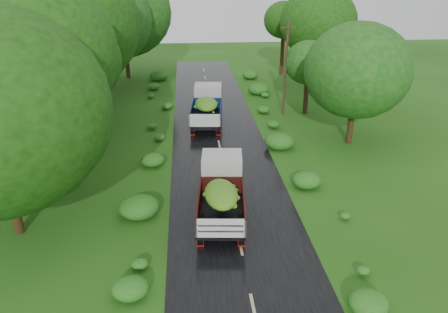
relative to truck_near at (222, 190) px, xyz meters
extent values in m
plane|color=#204D10|center=(0.62, -6.65, -1.43)|extent=(120.00, 120.00, 0.00)
cube|color=black|center=(0.62, -1.65, -1.42)|extent=(6.50, 80.00, 0.02)
cube|color=#BFB78C|center=(0.62, -6.65, -1.41)|extent=(0.12, 1.60, 0.00)
cube|color=#BFB78C|center=(0.62, -2.65, -1.41)|extent=(0.12, 1.60, 0.00)
cube|color=#BFB78C|center=(0.62, 1.35, -1.41)|extent=(0.12, 1.60, 0.00)
cube|color=#BFB78C|center=(0.62, 5.35, -1.41)|extent=(0.12, 1.60, 0.00)
cube|color=#BFB78C|center=(0.62, 9.35, -1.41)|extent=(0.12, 1.60, 0.00)
cube|color=#BFB78C|center=(0.62, 13.35, -1.41)|extent=(0.12, 1.60, 0.00)
cube|color=#BFB78C|center=(0.62, 17.35, -1.41)|extent=(0.12, 1.60, 0.00)
cube|color=#BFB78C|center=(0.62, 21.35, -1.41)|extent=(0.12, 1.60, 0.00)
cube|color=#BFB78C|center=(0.62, 25.35, -1.41)|extent=(0.12, 1.60, 0.00)
cube|color=#BFB78C|center=(0.62, 29.35, -1.41)|extent=(0.12, 1.60, 0.00)
cube|color=#BFB78C|center=(0.62, 33.35, -1.41)|extent=(0.12, 1.60, 0.00)
cube|color=black|center=(-0.03, -0.30, -0.82)|extent=(2.11, 5.42, 0.26)
cylinder|color=black|center=(-0.76, 1.70, -0.96)|extent=(0.35, 0.96, 0.94)
cylinder|color=black|center=(1.06, 1.53, -0.96)|extent=(0.35, 0.96, 0.94)
cylinder|color=black|center=(-1.05, -1.41, -0.96)|extent=(0.35, 0.96, 0.94)
cylinder|color=black|center=(0.77, -1.58, -0.96)|extent=(0.35, 0.96, 0.94)
cylinder|color=black|center=(-1.14, -2.37, -0.96)|extent=(0.35, 0.96, 0.94)
cylinder|color=black|center=(0.68, -2.54, -0.96)|extent=(0.35, 0.96, 0.94)
cube|color=maroon|center=(-1.17, -2.69, -1.17)|extent=(0.32, 0.07, 0.42)
cube|color=maroon|center=(0.65, -2.86, -1.17)|extent=(0.32, 0.07, 0.42)
cube|color=silver|center=(0.17, 1.81, 0.21)|extent=(2.23, 1.97, 1.79)
cube|color=black|center=(-0.12, -1.28, -0.61)|extent=(2.53, 4.23, 0.15)
cube|color=#450F0C|center=(-1.16, -1.18, -0.09)|extent=(0.46, 4.03, 0.89)
cube|color=#450F0C|center=(0.92, -1.38, -0.09)|extent=(0.46, 4.03, 0.89)
cube|color=#450F0C|center=(0.07, 0.69, -0.09)|extent=(2.16, 0.28, 0.89)
cube|color=silver|center=(-0.31, -3.26, -0.09)|extent=(2.16, 0.28, 0.89)
ellipsoid|color=#468918|center=(-0.12, -1.28, 0.47)|extent=(2.13, 3.55, 0.94)
cube|color=black|center=(0.01, 13.69, -0.79)|extent=(2.24, 5.67, 0.27)
cylinder|color=black|center=(-0.74, 15.79, -0.94)|extent=(0.37, 1.00, 0.98)
cylinder|color=black|center=(1.16, 15.60, -0.94)|extent=(0.37, 1.00, 0.98)
cylinder|color=black|center=(-1.06, 12.53, -0.94)|extent=(0.37, 1.00, 0.98)
cylinder|color=black|center=(0.83, 12.34, -0.94)|extent=(0.37, 1.00, 0.98)
cylinder|color=black|center=(-1.16, 11.53, -0.94)|extent=(0.37, 1.00, 0.98)
cylinder|color=black|center=(0.73, 11.34, -0.94)|extent=(0.37, 1.00, 0.98)
cube|color=maroon|center=(-1.20, 11.20, -1.16)|extent=(0.34, 0.07, 0.44)
cube|color=maroon|center=(0.70, 11.01, -1.16)|extent=(0.34, 0.07, 0.44)
cube|color=silver|center=(0.23, 15.89, 0.28)|extent=(2.34, 2.07, 1.87)
cube|color=black|center=(-0.09, 12.66, -0.58)|extent=(2.67, 4.43, 0.16)
cube|color=navy|center=(-1.18, 12.77, -0.03)|extent=(0.50, 4.21, 0.93)
cube|color=navy|center=(0.99, 12.55, -0.03)|extent=(0.50, 4.21, 0.93)
cube|color=navy|center=(0.11, 14.73, -0.03)|extent=(2.26, 0.30, 0.93)
cube|color=silver|center=(-0.30, 10.60, -0.03)|extent=(2.26, 0.30, 0.93)
ellipsoid|color=#468918|center=(-0.09, 12.66, 0.56)|extent=(2.24, 3.72, 0.98)
cylinder|color=#382616|center=(6.51, 15.64, 2.41)|extent=(0.26, 0.26, 7.68)
cube|color=#382616|center=(6.51, 15.64, 5.67)|extent=(1.32, 0.44, 0.10)
cylinder|color=black|center=(-9.61, -0.69, 1.93)|extent=(0.44, 0.44, 6.72)
cylinder|color=black|center=(-9.09, 4.06, 2.81)|extent=(0.48, 0.48, 8.48)
ellipsoid|color=#16410C|center=(-9.09, 4.06, 6.03)|extent=(4.09, 4.09, 3.68)
cylinder|color=black|center=(-8.37, 8.71, 2.05)|extent=(0.45, 0.45, 6.96)
ellipsoid|color=#16410C|center=(-8.37, 8.71, 4.70)|extent=(3.42, 3.42, 3.08)
cylinder|color=black|center=(-10.36, 13.93, 3.01)|extent=(0.49, 0.49, 8.89)
ellipsoid|color=#16410C|center=(-10.36, 13.93, 6.39)|extent=(4.78, 4.78, 4.30)
cylinder|color=black|center=(-9.82, 20.38, 2.55)|extent=(0.47, 0.47, 7.96)
ellipsoid|color=#16410C|center=(-9.82, 20.38, 5.57)|extent=(3.42, 3.42, 3.08)
cylinder|color=black|center=(-9.80, 25.01, 2.49)|extent=(0.47, 0.47, 7.85)
ellipsoid|color=#16410C|center=(-9.80, 25.01, 5.47)|extent=(4.57, 4.57, 4.11)
cylinder|color=black|center=(-7.94, 30.08, 2.50)|extent=(0.47, 0.47, 7.86)
ellipsoid|color=#16410C|center=(-7.94, 30.08, 5.49)|extent=(4.53, 4.53, 4.07)
cylinder|color=black|center=(9.79, 8.96, 1.49)|extent=(0.42, 0.42, 5.85)
ellipsoid|color=#134F16|center=(9.79, 8.96, 3.72)|extent=(3.76, 3.76, 3.39)
cylinder|color=black|center=(8.42, 15.81, 1.01)|extent=(0.40, 0.40, 4.89)
ellipsoid|color=#134F16|center=(8.42, 15.81, 2.87)|extent=(2.81, 2.81, 2.53)
cylinder|color=black|center=(11.11, 23.05, 2.32)|extent=(0.46, 0.46, 7.50)
ellipsoid|color=#134F16|center=(11.11, 23.05, 5.17)|extent=(3.82, 3.82, 3.44)
cylinder|color=black|center=(9.43, 30.23, 1.99)|extent=(0.44, 0.44, 6.84)
ellipsoid|color=#134F16|center=(9.43, 30.23, 4.59)|extent=(3.00, 3.00, 2.70)
camera|label=1|loc=(-1.55, -18.87, 10.11)|focal=35.00mm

